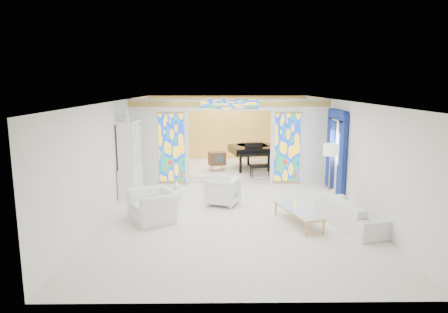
{
  "coord_description": "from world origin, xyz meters",
  "views": [
    {
      "loc": [
        -0.37,
        -11.94,
        3.49
      ],
      "look_at": [
        -0.22,
        0.2,
        1.29
      ],
      "focal_mm": 32.0,
      "sensor_mm": 36.0,
      "label": 1
    }
  ],
  "objects_px": {
    "armchair_left": "(154,206)",
    "grand_piano": "(253,149)",
    "china_cabinet": "(130,158)",
    "tv_console": "(217,159)",
    "coffee_table": "(298,210)",
    "armchair_right": "(223,191)",
    "sofa": "(352,212)"
  },
  "relations": [
    {
      "from": "china_cabinet",
      "to": "armchair_left",
      "type": "bearing_deg",
      "value": -66.01
    },
    {
      "from": "china_cabinet",
      "to": "coffee_table",
      "type": "distance_m",
      "value": 5.71
    },
    {
      "from": "coffee_table",
      "to": "grand_piano",
      "type": "height_order",
      "value": "grand_piano"
    },
    {
      "from": "grand_piano",
      "to": "sofa",
      "type": "bearing_deg",
      "value": -83.05
    },
    {
      "from": "coffee_table",
      "to": "tv_console",
      "type": "relative_size",
      "value": 2.56
    },
    {
      "from": "grand_piano",
      "to": "tv_console",
      "type": "relative_size",
      "value": 4.18
    },
    {
      "from": "armchair_left",
      "to": "coffee_table",
      "type": "xyz_separation_m",
      "value": [
        3.68,
        -0.31,
        -0.04
      ]
    },
    {
      "from": "armchair_left",
      "to": "coffee_table",
      "type": "bearing_deg",
      "value": 54.81
    },
    {
      "from": "armchair_left",
      "to": "tv_console",
      "type": "distance_m",
      "value": 5.55
    },
    {
      "from": "armchair_left",
      "to": "armchair_right",
      "type": "xyz_separation_m",
      "value": [
        1.79,
        1.4,
        0.01
      ]
    },
    {
      "from": "sofa",
      "to": "tv_console",
      "type": "bearing_deg",
      "value": 16.6
    },
    {
      "from": "grand_piano",
      "to": "china_cabinet",
      "type": "bearing_deg",
      "value": -153.79
    },
    {
      "from": "armchair_right",
      "to": "coffee_table",
      "type": "relative_size",
      "value": 0.49
    },
    {
      "from": "coffee_table",
      "to": "armchair_right",
      "type": "bearing_deg",
      "value": 137.95
    },
    {
      "from": "tv_console",
      "to": "armchair_left",
      "type": "bearing_deg",
      "value": -124.47
    },
    {
      "from": "grand_piano",
      "to": "coffee_table",
      "type": "bearing_deg",
      "value": -94.68
    },
    {
      "from": "coffee_table",
      "to": "china_cabinet",
      "type": "bearing_deg",
      "value": 148.94
    },
    {
      "from": "china_cabinet",
      "to": "tv_console",
      "type": "height_order",
      "value": "china_cabinet"
    },
    {
      "from": "grand_piano",
      "to": "armchair_right",
      "type": "bearing_deg",
      "value": -116.64
    },
    {
      "from": "sofa",
      "to": "coffee_table",
      "type": "distance_m",
      "value": 1.33
    },
    {
      "from": "armchair_left",
      "to": "armchair_right",
      "type": "height_order",
      "value": "armchair_right"
    },
    {
      "from": "armchair_left",
      "to": "grand_piano",
      "type": "bearing_deg",
      "value": 121.94
    },
    {
      "from": "tv_console",
      "to": "coffee_table",
      "type": "bearing_deg",
      "value": -87.36
    },
    {
      "from": "coffee_table",
      "to": "tv_console",
      "type": "height_order",
      "value": "tv_console"
    },
    {
      "from": "armchair_left",
      "to": "tv_console",
      "type": "xyz_separation_m",
      "value": [
        1.61,
        5.31,
        0.25
      ]
    },
    {
      "from": "armchair_right",
      "to": "coffee_table",
      "type": "xyz_separation_m",
      "value": [
        1.89,
        -1.71,
        -0.05
      ]
    },
    {
      "from": "armchair_left",
      "to": "sofa",
      "type": "height_order",
      "value": "armchair_left"
    },
    {
      "from": "sofa",
      "to": "coffee_table",
      "type": "bearing_deg",
      "value": 71.22
    },
    {
      "from": "china_cabinet",
      "to": "tv_console",
      "type": "distance_m",
      "value": 3.9
    },
    {
      "from": "armchair_left",
      "to": "sofa",
      "type": "relative_size",
      "value": 0.52
    },
    {
      "from": "china_cabinet",
      "to": "grand_piano",
      "type": "height_order",
      "value": "china_cabinet"
    },
    {
      "from": "armchair_left",
      "to": "coffee_table",
      "type": "height_order",
      "value": "armchair_left"
    }
  ]
}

